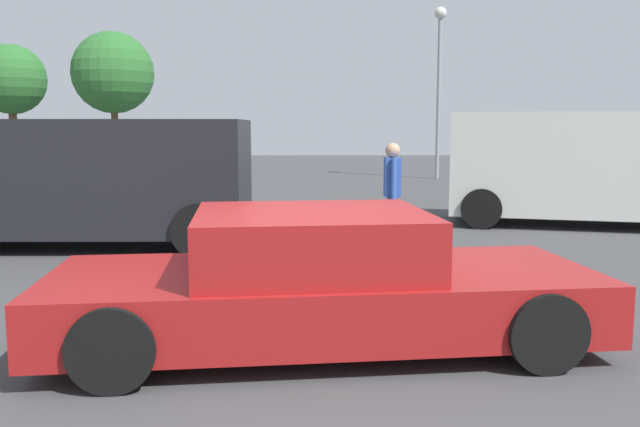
{
  "coord_description": "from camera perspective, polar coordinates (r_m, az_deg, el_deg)",
  "views": [
    {
      "loc": [
        0.03,
        -5.35,
        1.9
      ],
      "look_at": [
        0.12,
        2.27,
        0.9
      ],
      "focal_mm": 37.02,
      "sensor_mm": 36.0,
      "label": 1
    }
  ],
  "objects": [
    {
      "name": "ground_plane",
      "position": [
        5.67,
        -0.98,
        -12.08
      ],
      "size": [
        80.0,
        80.0,
        0.0
      ],
      "primitive_type": "plane",
      "color": "#424244"
    },
    {
      "name": "sedan_foreground",
      "position": [
        5.78,
        -0.02,
        -6.04
      ],
      "size": [
        4.84,
        2.35,
        1.18
      ],
      "rotation": [
        0.0,
        0.0,
        0.1
      ],
      "color": "maroon",
      "rests_on": "ground_plane"
    },
    {
      "name": "van_white",
      "position": [
        13.79,
        22.36,
        3.92
      ],
      "size": [
        5.57,
        3.26,
        2.19
      ],
      "rotation": [
        0.0,
        0.0,
        -0.25
      ],
      "color": "silver",
      "rests_on": "ground_plane"
    },
    {
      "name": "suv_dark",
      "position": [
        11.06,
        -18.75,
        2.94
      ],
      "size": [
        4.76,
        2.11,
        2.02
      ],
      "rotation": [
        0.0,
        0.0,
        -0.01
      ],
      "color": "black",
      "rests_on": "ground_plane"
    },
    {
      "name": "pedestrian",
      "position": [
        10.25,
        6.26,
        2.33
      ],
      "size": [
        0.25,
        0.57,
        1.66
      ],
      "rotation": [
        0.0,
        0.0,
        3.11
      ],
      "color": "gray",
      "rests_on": "ground_plane"
    },
    {
      "name": "light_post_near",
      "position": [
        25.1,
        10.28,
        12.71
      ],
      "size": [
        0.44,
        0.44,
        6.23
      ],
      "color": "gray",
      "rests_on": "ground_plane"
    },
    {
      "name": "tree_back_left",
      "position": [
        30.33,
        -17.47,
        11.51
      ],
      "size": [
        3.49,
        3.49,
        5.98
      ],
      "color": "brown",
      "rests_on": "ground_plane"
    },
    {
      "name": "tree_back_center",
      "position": [
        33.76,
        -25.18,
        10.41
      ],
      "size": [
        3.17,
        3.17,
        5.67
      ],
      "color": "brown",
      "rests_on": "ground_plane"
    }
  ]
}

